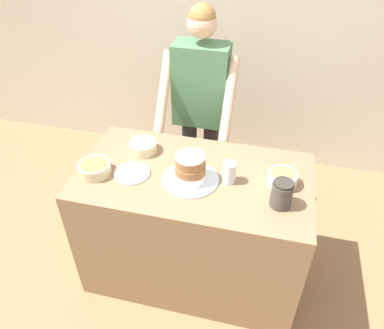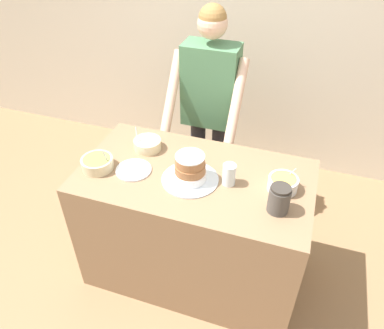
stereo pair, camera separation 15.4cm
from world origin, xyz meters
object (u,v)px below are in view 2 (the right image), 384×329
(cake, at_px, (190,170))
(ceramic_plate, at_px, (134,170))
(frosting_bowl_pink, at_px, (147,144))
(stoneware_jar, at_px, (279,199))
(frosting_bowl_olive, at_px, (97,163))
(frosting_bowl_yellow, at_px, (283,183))
(drinking_glass, at_px, (229,174))
(person_baker, at_px, (210,98))

(cake, height_order, ceramic_plate, cake)
(frosting_bowl_pink, bearing_deg, stoneware_jar, -18.63)
(frosting_bowl_olive, bearing_deg, stoneware_jar, -0.81)
(frosting_bowl_yellow, height_order, drinking_glass, same)
(ceramic_plate, distance_m, stoneware_jar, 0.94)
(frosting_bowl_olive, bearing_deg, ceramic_plate, 11.50)
(ceramic_plate, bearing_deg, frosting_bowl_olive, -168.50)
(stoneware_jar, bearing_deg, person_baker, 126.04)
(cake, bearing_deg, frosting_bowl_olive, -172.69)
(frosting_bowl_olive, relative_size, frosting_bowl_pink, 1.09)
(drinking_glass, bearing_deg, frosting_bowl_olive, -171.75)
(frosting_bowl_yellow, bearing_deg, frosting_bowl_olive, -171.53)
(stoneware_jar, bearing_deg, ceramic_plate, 176.11)
(drinking_glass, xyz_separation_m, stoneware_jar, (0.32, -0.14, 0.01))
(drinking_glass, bearing_deg, frosting_bowl_pink, 163.93)
(frosting_bowl_olive, distance_m, ceramic_plate, 0.24)
(person_baker, bearing_deg, ceramic_plate, -105.99)
(drinking_glass, distance_m, ceramic_plate, 0.62)
(frosting_bowl_pink, relative_size, frosting_bowl_yellow, 1.05)
(person_baker, xyz_separation_m, ceramic_plate, (-0.25, -0.87, -0.12))
(person_baker, distance_m, ceramic_plate, 0.92)
(stoneware_jar, bearing_deg, frosting_bowl_pink, 161.37)
(frosting_bowl_yellow, bearing_deg, drinking_glass, -170.95)
(frosting_bowl_pink, distance_m, stoneware_jar, 1.00)
(frosting_bowl_pink, height_order, ceramic_plate, frosting_bowl_pink)
(frosting_bowl_pink, bearing_deg, frosting_bowl_yellow, -7.75)
(stoneware_jar, bearing_deg, frosting_bowl_yellow, 89.78)
(cake, xyz_separation_m, stoneware_jar, (0.56, -0.09, 0.01))
(cake, bearing_deg, frosting_bowl_yellow, 9.72)
(person_baker, bearing_deg, frosting_bowl_olive, -117.62)
(frosting_bowl_olive, distance_m, drinking_glass, 0.85)
(drinking_glass, xyz_separation_m, ceramic_plate, (-0.61, -0.08, -0.06))
(person_baker, relative_size, frosting_bowl_olive, 8.67)
(person_baker, bearing_deg, drinking_glass, -65.65)
(cake, distance_m, drinking_glass, 0.24)
(ceramic_plate, bearing_deg, person_baker, 74.01)
(frosting_bowl_pink, height_order, stoneware_jar, stoneware_jar)
(cake, relative_size, drinking_glass, 2.54)
(cake, bearing_deg, person_baker, 98.46)
(cake, bearing_deg, drinking_glass, 10.63)
(cake, relative_size, stoneware_jar, 2.08)
(frosting_bowl_olive, height_order, stoneware_jar, frosting_bowl_olive)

